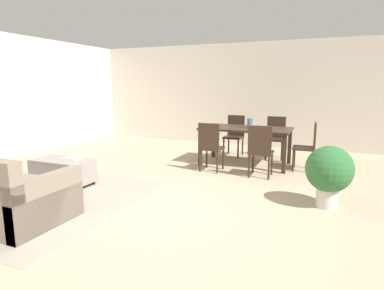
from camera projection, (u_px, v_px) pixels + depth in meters
ground_plane at (162, 207)px, 4.32m from camera, size 10.80×10.80×0.00m
wall_back at (251, 95)px, 8.60m from camera, size 9.00×0.12×2.70m
area_rug at (32, 197)px, 4.68m from camera, size 3.00×2.80×0.01m
ottoman_table at (63, 170)px, 5.24m from camera, size 0.96×0.52×0.43m
dining_table at (246, 132)px, 6.55m from camera, size 1.77×0.94×0.76m
dining_chair_near_left at (210, 144)px, 6.03m from camera, size 0.40×0.40×0.92m
dining_chair_near_right at (260, 148)px, 5.63m from camera, size 0.41×0.41×0.92m
dining_chair_far_left at (235, 133)px, 7.48m from camera, size 0.42×0.42×0.92m
dining_chair_far_right at (275, 135)px, 7.18m from camera, size 0.42×0.42×0.92m
dining_chair_head_east at (309, 144)px, 6.08m from camera, size 0.42×0.42×0.92m
vase_centerpiece at (250, 123)px, 6.46m from camera, size 0.11×0.11×0.19m
book_on_ottoman at (73, 158)px, 5.22m from camera, size 0.26×0.20×0.03m
potted_plant at (329, 171)px, 4.24m from camera, size 0.61×0.61×0.82m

